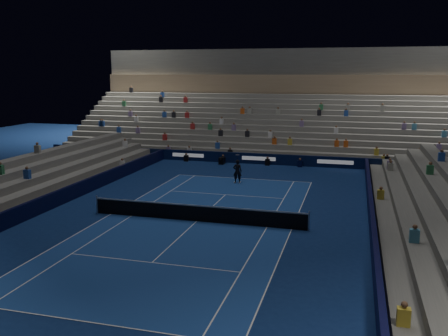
% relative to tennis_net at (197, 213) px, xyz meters
% --- Properties ---
extents(ground, '(90.00, 90.00, 0.00)m').
position_rel_tennis_net_xyz_m(ground, '(0.00, 0.00, -0.50)').
color(ground, navy).
rests_on(ground, ground).
extents(court_surface, '(10.97, 23.77, 0.01)m').
position_rel_tennis_net_xyz_m(court_surface, '(0.00, 0.00, -0.50)').
color(court_surface, navy).
rests_on(court_surface, ground).
extents(sponsor_barrier_far, '(44.00, 0.25, 1.00)m').
position_rel_tennis_net_xyz_m(sponsor_barrier_far, '(0.00, 18.50, -0.00)').
color(sponsor_barrier_far, black).
rests_on(sponsor_barrier_far, ground).
extents(sponsor_barrier_east, '(0.25, 37.00, 1.00)m').
position_rel_tennis_net_xyz_m(sponsor_barrier_east, '(9.70, 0.00, -0.00)').
color(sponsor_barrier_east, black).
rests_on(sponsor_barrier_east, ground).
extents(sponsor_barrier_west, '(0.25, 37.00, 1.00)m').
position_rel_tennis_net_xyz_m(sponsor_barrier_west, '(-9.70, 0.00, -0.00)').
color(sponsor_barrier_west, black).
rests_on(sponsor_barrier_west, ground).
extents(grandstand_main, '(44.00, 15.20, 11.20)m').
position_rel_tennis_net_xyz_m(grandstand_main, '(0.00, 27.90, 2.87)').
color(grandstand_main, slate).
rests_on(grandstand_main, ground).
extents(grandstand_east, '(5.00, 37.00, 2.50)m').
position_rel_tennis_net_xyz_m(grandstand_east, '(13.17, 0.00, 0.41)').
color(grandstand_east, '#60605B').
rests_on(grandstand_east, ground).
extents(grandstand_west, '(5.00, 37.00, 2.50)m').
position_rel_tennis_net_xyz_m(grandstand_west, '(-13.17, 0.00, 0.41)').
color(grandstand_west, slate).
rests_on(grandstand_west, ground).
extents(tennis_net, '(12.90, 0.10, 1.10)m').
position_rel_tennis_net_xyz_m(tennis_net, '(0.00, 0.00, 0.00)').
color(tennis_net, '#B2B2B7').
rests_on(tennis_net, ground).
extents(tennis_player, '(0.73, 0.54, 1.85)m').
position_rel_tennis_net_xyz_m(tennis_player, '(-0.07, 10.20, 0.42)').
color(tennis_player, black).
rests_on(tennis_player, ground).
extents(broadcast_camera, '(0.52, 0.95, 0.63)m').
position_rel_tennis_net_xyz_m(broadcast_camera, '(-3.35, 17.48, -0.18)').
color(broadcast_camera, black).
rests_on(broadcast_camera, ground).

